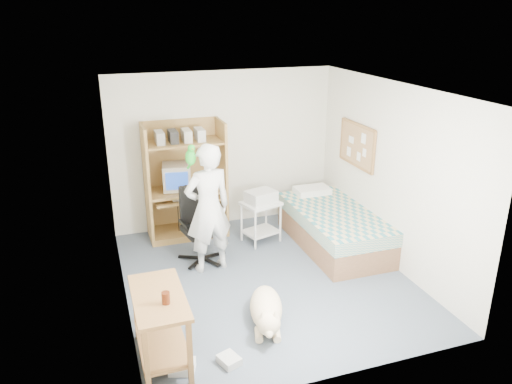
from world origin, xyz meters
The scene contains 21 objects.
floor centered at (0.00, 0.00, 0.00)m, with size 4.00×4.00×0.00m, color #404A57.
wall_back centered at (0.00, 2.00, 1.25)m, with size 3.60×0.02×2.50m, color beige.
wall_right centered at (1.80, 0.00, 1.25)m, with size 0.02×4.00×2.50m, color beige.
wall_left centered at (-1.80, 0.00, 1.25)m, with size 0.02×4.00×2.50m, color beige.
ceiling centered at (0.00, 0.00, 2.50)m, with size 3.60×4.00×0.02m, color white.
computer_hutch centered at (-0.70, 1.74, 0.82)m, with size 1.20×0.63×1.80m.
bed centered at (1.30, 0.62, 0.29)m, with size 1.02×2.02×0.66m.
side_desk centered at (-1.55, -1.20, 0.49)m, with size 0.50×1.00×0.75m.
corkboard centered at (1.77, 0.90, 1.45)m, with size 0.04×0.94×0.66m.
office_chair centered at (-0.69, 0.82, 0.38)m, with size 0.60×0.60×1.07m.
person centered at (-0.63, 0.51, 0.89)m, with size 0.65×0.43×1.78m, color silver.
parrot centered at (-0.83, 0.52, 1.63)m, with size 0.13×0.23×0.36m.
dog centered at (-0.34, -0.97, 0.19)m, with size 0.57×1.12×0.43m.
printer_cart centered at (0.31, 1.09, 0.42)m, with size 0.64×0.56×0.64m.
printer centered at (0.31, 1.09, 0.73)m, with size 0.42×0.32×0.18m, color #BABAB5.
crt_monitor centered at (-0.82, 1.75, 0.97)m, with size 0.48×0.50×0.39m.
keyboard centered at (-0.72, 1.58, 0.67)m, with size 0.45×0.16×0.03m, color beige.
pencil_cup centered at (-0.32, 1.65, 0.82)m, with size 0.08×0.08×0.12m, color gold.
drink_glass centered at (-1.50, -1.36, 0.81)m, with size 0.08×0.08×0.12m, color #431A0A.
floor_box_a centered at (-1.40, -1.44, 0.05)m, with size 0.25×0.20×0.10m, color white.
floor_box_b centered at (-0.93, -1.48, 0.04)m, with size 0.18×0.22×0.08m, color #B9B9B4.
Camera 1 is at (-2.00, -5.48, 3.37)m, focal length 35.00 mm.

